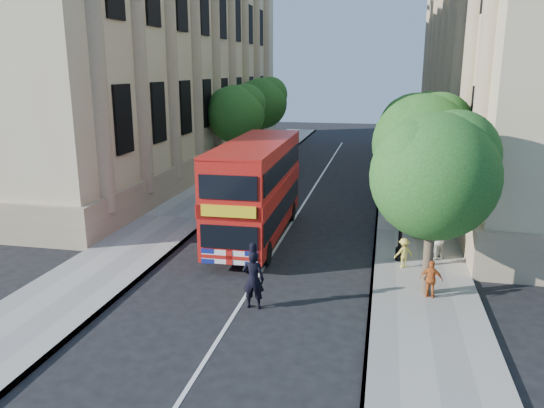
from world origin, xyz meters
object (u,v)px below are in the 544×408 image
Objects in this scene: double_decker_bus at (256,187)px; box_van at (239,190)px; lamp_post at (403,200)px; police_constable at (253,280)px; woman_pedestrian at (435,239)px.

box_van is at bearing 114.92° from double_decker_bus.
double_decker_bus is at bearing 162.83° from lamp_post.
double_decker_bus reaches higher than box_van.
double_decker_bus is 4.86× the size of police_constable.
lamp_post is at bearing -133.71° from police_constable.
police_constable is 8.01m from woman_pedestrian.
police_constable is 1.17× the size of woman_pedestrian.
box_van is 2.44× the size of police_constable.
double_decker_bus is 1.99× the size of box_van.
box_van is at bearing -71.66° from woman_pedestrian.
double_decker_bus reaches higher than police_constable.
police_constable reaches higher than woman_pedestrian.
double_decker_bus reaches higher than woman_pedestrian.
lamp_post is 6.93m from police_constable.
police_constable is (3.37, -10.56, -0.34)m from box_van.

